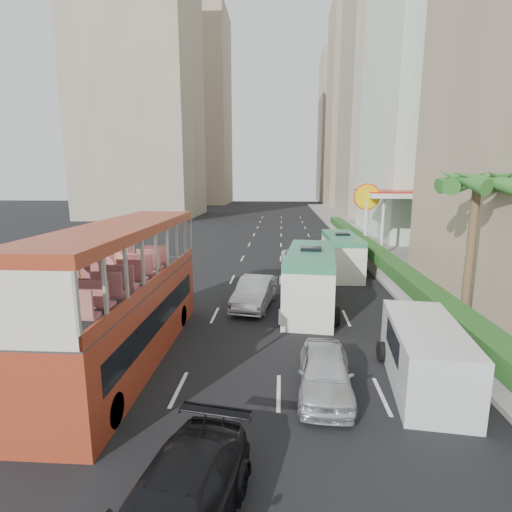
# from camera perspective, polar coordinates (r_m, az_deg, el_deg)

# --- Properties ---
(ground_plane) EXTENTS (200.00, 200.00, 0.00)m
(ground_plane) POSITION_cam_1_polar(r_m,az_deg,el_deg) (15.07, 4.89, -15.12)
(ground_plane) COLOR black
(ground_plane) RESTS_ON ground
(double_decker_bus) EXTENTS (2.50, 11.00, 5.06)m
(double_decker_bus) POSITION_cam_1_polar(r_m,az_deg,el_deg) (15.21, -18.26, -5.19)
(double_decker_bus) COLOR #9D341D
(double_decker_bus) RESTS_ON ground
(car_silver_lane_a) EXTENTS (2.33, 4.82, 1.52)m
(car_silver_lane_a) POSITION_cam_1_polar(r_m,az_deg,el_deg) (21.15, -0.16, -7.20)
(car_silver_lane_a) COLOR silver
(car_silver_lane_a) RESTS_ON ground
(car_silver_lane_b) EXTENTS (1.91, 4.20, 1.40)m
(car_silver_lane_b) POSITION_cam_1_polar(r_m,az_deg,el_deg) (13.48, 9.73, -18.65)
(car_silver_lane_b) COLOR silver
(car_silver_lane_b) RESTS_ON ground
(van_asset) EXTENTS (2.23, 4.57, 1.25)m
(van_asset) POSITION_cam_1_polar(r_m,az_deg,el_deg) (30.52, 5.65, -1.49)
(van_asset) COLOR silver
(van_asset) RESTS_ON ground
(minibus_near) EXTENTS (2.99, 7.09, 3.05)m
(minibus_near) POSITION_cam_1_polar(r_m,az_deg,el_deg) (20.56, 7.77, -3.41)
(minibus_near) COLOR silver
(minibus_near) RESTS_ON ground
(minibus_far) EXTENTS (2.21, 6.25, 2.75)m
(minibus_far) POSITION_cam_1_polar(r_m,az_deg,el_deg) (28.33, 12.12, 0.16)
(minibus_far) COLOR silver
(minibus_far) RESTS_ON ground
(panel_van_near) EXTENTS (2.62, 5.33, 2.05)m
(panel_van_near) POSITION_cam_1_polar(r_m,az_deg,el_deg) (14.35, 22.98, -12.92)
(panel_van_near) COLOR silver
(panel_van_near) RESTS_ON ground
(panel_van_far) EXTENTS (2.03, 4.72, 1.86)m
(panel_van_far) POSITION_cam_1_polar(r_m,az_deg,el_deg) (36.12, 11.52, 1.82)
(panel_van_far) COLOR silver
(panel_van_far) RESTS_ON ground
(sidewalk) EXTENTS (6.00, 120.00, 0.18)m
(sidewalk) POSITION_cam_1_polar(r_m,az_deg,el_deg) (40.18, 17.11, 1.26)
(sidewalk) COLOR #99968C
(sidewalk) RESTS_ON ground
(kerb_wall) EXTENTS (0.30, 44.00, 1.00)m
(kerb_wall) POSITION_cam_1_polar(r_m,az_deg,el_deg) (28.92, 16.73, -1.25)
(kerb_wall) COLOR silver
(kerb_wall) RESTS_ON sidewalk
(hedge) EXTENTS (1.10, 44.00, 0.70)m
(hedge) POSITION_cam_1_polar(r_m,az_deg,el_deg) (28.75, 16.83, 0.40)
(hedge) COLOR #2D6626
(hedge) RESTS_ON kerb_wall
(palm_tree) EXTENTS (0.36, 0.36, 6.40)m
(palm_tree) POSITION_cam_1_polar(r_m,az_deg,el_deg) (19.61, 28.25, 0.18)
(palm_tree) COLOR brown
(palm_tree) RESTS_ON sidewalk
(shell_station) EXTENTS (6.50, 8.00, 5.50)m
(shell_station) POSITION_cam_1_polar(r_m,az_deg,el_deg) (38.16, 19.49, 4.65)
(shell_station) COLOR silver
(shell_station) RESTS_ON ground
(tower_mid) EXTENTS (16.00, 16.00, 50.00)m
(tower_mid) POSITION_cam_1_polar(r_m,az_deg,el_deg) (76.08, 19.34, 24.54)
(tower_mid) COLOR tan
(tower_mid) RESTS_ON ground
(tower_far_a) EXTENTS (14.00, 14.00, 44.00)m
(tower_far_a) POSITION_cam_1_polar(r_m,az_deg,el_deg) (98.28, 14.69, 19.82)
(tower_far_a) COLOR tan
(tower_far_a) RESTS_ON ground
(tower_far_b) EXTENTS (14.00, 14.00, 40.00)m
(tower_far_b) POSITION_cam_1_polar(r_m,az_deg,el_deg) (119.54, 12.58, 17.34)
(tower_far_b) COLOR tan
(tower_far_b) RESTS_ON ground
(tower_left_a) EXTENTS (18.00, 18.00, 52.00)m
(tower_left_a) POSITION_cam_1_polar(r_m,az_deg,el_deg) (75.00, -16.50, 25.70)
(tower_left_a) COLOR tan
(tower_left_a) RESTS_ON ground
(tower_left_b) EXTENTS (16.00, 16.00, 46.00)m
(tower_left_b) POSITION_cam_1_polar(r_m,az_deg,el_deg) (107.00, -8.55, 19.85)
(tower_left_b) COLOR tan
(tower_left_b) RESTS_ON ground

